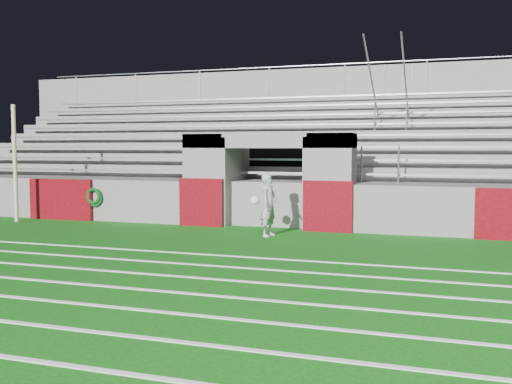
% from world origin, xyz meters
% --- Properties ---
extents(ground, '(90.00, 90.00, 0.00)m').
position_xyz_m(ground, '(0.00, 0.00, 0.00)').
color(ground, '#0D530E').
rests_on(ground, ground).
extents(field_post, '(0.12, 0.12, 3.48)m').
position_xyz_m(field_post, '(-7.44, 2.09, 1.74)').
color(field_post, beige).
rests_on(field_post, ground).
extents(field_markings, '(28.00, 8.09, 0.01)m').
position_xyz_m(field_markings, '(0.00, -5.00, 0.01)').
color(field_markings, white).
rests_on(field_markings, ground).
extents(stadium_structure, '(26.00, 8.48, 5.42)m').
position_xyz_m(stadium_structure, '(0.00, 7.97, 1.49)').
color(stadium_structure, '#64615F').
rests_on(stadium_structure, ground).
extents(goalkeeper_with_ball, '(0.64, 0.65, 1.58)m').
position_xyz_m(goalkeeper_with_ball, '(0.53, 1.77, 0.80)').
color(goalkeeper_with_ball, '#A0A3A9').
rests_on(goalkeeper_with_ball, ground).
extents(hose_coil, '(0.57, 0.15, 0.59)m').
position_xyz_m(hose_coil, '(-5.31, 2.93, 0.73)').
color(hose_coil, '#0C3D1B').
rests_on(hose_coil, ground).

